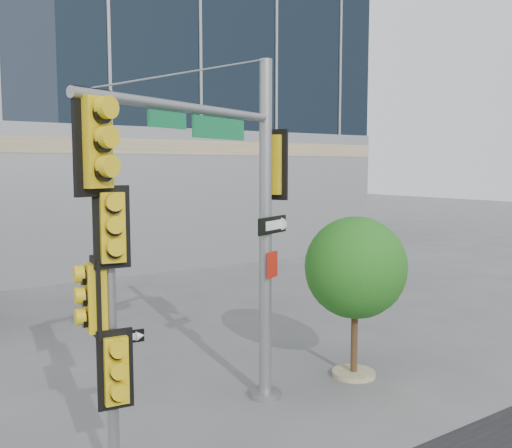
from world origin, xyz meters
TOP-DOWN VIEW (x-y plane):
  - ground at (0.00, 0.00)m, footprint 120.00×120.00m
  - main_signal_pole at (-1.00, 0.48)m, footprint 4.65×2.34m
  - secondary_signal_pole at (-3.56, -0.58)m, footprint 0.74×0.61m
  - street_tree at (2.28, 0.80)m, footprint 2.18×2.13m

SIDE VIEW (x-z plane):
  - ground at x=0.00m, z-range 0.00..0.00m
  - street_tree at x=2.28m, z-range 0.54..3.93m
  - secondary_signal_pole at x=-3.56m, z-range 0.37..4.62m
  - main_signal_pole at x=-1.00m, z-range 0.76..7.12m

